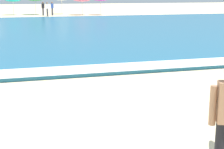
# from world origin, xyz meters

# --- Properties ---
(sea) EXTENTS (120.00, 28.00, 0.14)m
(sea) POSITION_xyz_m (0.00, 20.18, 0.07)
(sea) COLOR #1E6084
(sea) RESTS_ON ground
(surf_foam) EXTENTS (120.00, 1.36, 0.01)m
(surf_foam) POSITION_xyz_m (0.00, 6.78, 0.15)
(surf_foam) COLOR white
(surf_foam) RESTS_ON sea
(beach_umbrella_4) EXTENTS (1.83, 1.83, 1.99)m
(beach_umbrella_4) POSITION_xyz_m (-0.10, 40.22, 1.77)
(beach_umbrella_4) COLOR beige
(beach_umbrella_4) RESTS_ON ground
(beachgoer_near_row_left) EXTENTS (0.32, 0.20, 1.58)m
(beachgoer_near_row_left) POSITION_xyz_m (3.52, 36.97, 0.84)
(beachgoer_near_row_left) COLOR #383842
(beachgoer_near_row_left) RESTS_ON ground
(beachgoer_near_row_mid) EXTENTS (0.32, 0.20, 1.58)m
(beachgoer_near_row_mid) POSITION_xyz_m (3.21, 38.56, 0.84)
(beachgoer_near_row_mid) COLOR #383842
(beachgoer_near_row_mid) RESTS_ON ground
(beachgoer_near_row_right) EXTENTS (0.32, 0.20, 1.58)m
(beachgoer_near_row_right) POSITION_xyz_m (4.25, 38.36, 0.84)
(beachgoer_near_row_right) COLOR #383842
(beachgoer_near_row_right) RESTS_ON ground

